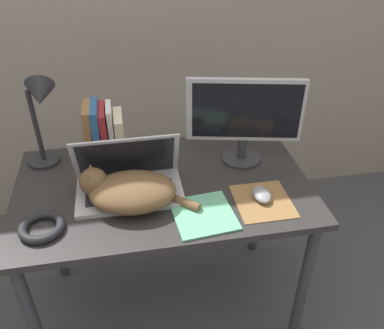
% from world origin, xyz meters
% --- Properties ---
extents(desk, '(1.13, 0.67, 0.74)m').
position_xyz_m(desk, '(0.00, 0.34, 0.65)').
color(desk, '#2D2B2B').
rests_on(desk, ground_plane).
extents(laptop, '(0.39, 0.23, 0.23)m').
position_xyz_m(laptop, '(-0.13, 0.31, 0.78)').
color(laptop, '#B7B7BC').
rests_on(laptop, desk).
extents(cat, '(0.42, 0.26, 0.14)m').
position_xyz_m(cat, '(-0.13, 0.24, 0.80)').
color(cat, brown).
rests_on(cat, desk).
extents(external_monitor, '(0.45, 0.16, 0.36)m').
position_xyz_m(external_monitor, '(0.35, 0.45, 0.94)').
color(external_monitor, '#333338').
rests_on(external_monitor, desk).
extents(mousepad, '(0.20, 0.22, 0.00)m').
position_xyz_m(mousepad, '(0.35, 0.17, 0.74)').
color(mousepad, olive).
rests_on(mousepad, desk).
extents(computer_mouse, '(0.06, 0.10, 0.03)m').
position_xyz_m(computer_mouse, '(0.35, 0.18, 0.76)').
color(computer_mouse, '#99999E').
rests_on(computer_mouse, mousepad).
extents(book_row, '(0.16, 0.16, 0.25)m').
position_xyz_m(book_row, '(-0.21, 0.56, 0.86)').
color(book_row, olive).
rests_on(book_row, desk).
extents(desk_lamp, '(0.17, 0.17, 0.39)m').
position_xyz_m(desk_lamp, '(-0.43, 0.55, 0.99)').
color(desk_lamp, '#28282D').
rests_on(desk_lamp, desk).
extents(cable_coil, '(0.15, 0.15, 0.03)m').
position_xyz_m(cable_coil, '(-0.43, 0.15, 0.75)').
color(cable_coil, '#232328').
rests_on(cable_coil, desk).
extents(notepad, '(0.23, 0.23, 0.01)m').
position_xyz_m(notepad, '(0.12, 0.13, 0.74)').
color(notepad, '#6BBC93').
rests_on(notepad, desk).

